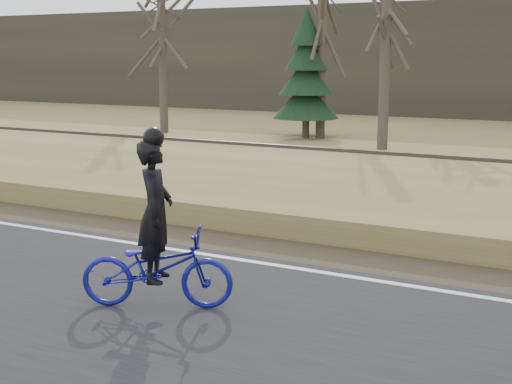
% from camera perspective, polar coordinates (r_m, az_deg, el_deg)
% --- Properties ---
extents(ground, '(120.00, 120.00, 0.00)m').
position_cam_1_polar(ground, '(10.81, -0.14, -6.29)').
color(ground, olive).
rests_on(ground, ground).
extents(road, '(120.00, 6.00, 0.06)m').
position_cam_1_polar(road, '(8.81, -8.07, -10.25)').
color(road, black).
rests_on(road, ground).
extents(edge_line, '(120.00, 0.12, 0.01)m').
position_cam_1_polar(edge_line, '(10.96, 0.37, -5.69)').
color(edge_line, silver).
rests_on(edge_line, road).
extents(shoulder, '(120.00, 1.60, 0.04)m').
position_cam_1_polar(shoulder, '(11.83, 2.66, -4.69)').
color(shoulder, '#473A2B').
rests_on(shoulder, ground).
extents(embankment, '(120.00, 5.00, 0.44)m').
position_cam_1_polar(embankment, '(14.47, 7.85, -1.09)').
color(embankment, olive).
rests_on(embankment, ground).
extents(ballast, '(120.00, 3.00, 0.45)m').
position_cam_1_polar(ballast, '(18.02, 12.13, 1.13)').
color(ballast, slate).
rests_on(ballast, ground).
extents(railroad, '(120.00, 2.40, 0.29)m').
position_cam_1_polar(railroad, '(17.97, 12.17, 2.08)').
color(railroad, black).
rests_on(railroad, ballast).
extents(cyclist, '(2.02, 1.40, 2.28)m').
position_cam_1_polar(cyclist, '(9.01, -7.96, -4.74)').
color(cyclist, navy).
rests_on(cyclist, road).
extents(bare_tree_far_left, '(0.36, 0.36, 7.35)m').
position_cam_1_polar(bare_tree_far_left, '(30.37, -7.51, 11.65)').
color(bare_tree_far_left, '#51443B').
rests_on(bare_tree_far_left, ground).
extents(bare_tree_left, '(0.36, 0.36, 7.97)m').
position_cam_1_polar(bare_tree_left, '(28.22, 5.28, 12.40)').
color(bare_tree_left, '#51443B').
rests_on(bare_tree_left, ground).
extents(bare_tree_near_left, '(0.36, 0.36, 6.06)m').
position_cam_1_polar(bare_tree_near_left, '(24.99, 10.28, 10.29)').
color(bare_tree_near_left, '#51443B').
rests_on(bare_tree_near_left, ground).
extents(conifer, '(2.60, 2.60, 5.07)m').
position_cam_1_polar(conifer, '(28.31, 4.05, 9.20)').
color(conifer, '#51443B').
rests_on(conifer, ground).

